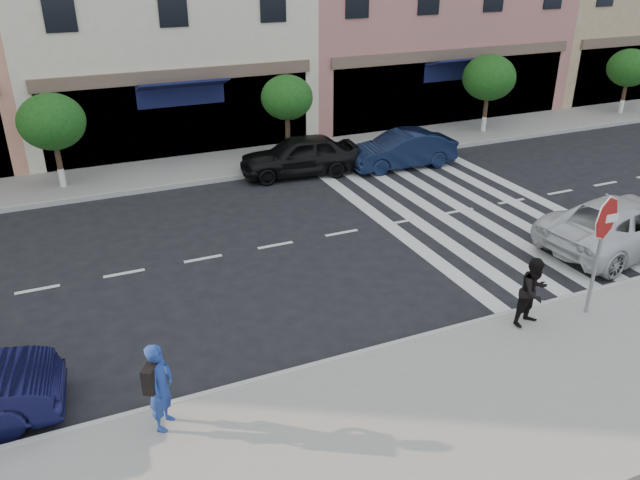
{
  "coord_description": "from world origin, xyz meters",
  "views": [
    {
      "loc": [
        -5.02,
        -10.46,
        7.4
      ],
      "look_at": [
        0.06,
        1.12,
        1.4
      ],
      "focal_mm": 35.0,
      "sensor_mm": 36.0,
      "label": 1
    }
  ],
  "objects_px": {
    "stop_sign": "(604,231)",
    "car_far_mid": "(299,155)",
    "car_near_right": "(624,224)",
    "car_far_right": "(402,150)",
    "walker": "(534,292)",
    "photographer": "(161,386)"
  },
  "relations": [
    {
      "from": "stop_sign",
      "to": "car_far_mid",
      "type": "bearing_deg",
      "value": 104.15
    },
    {
      "from": "car_near_right",
      "to": "car_far_right",
      "type": "bearing_deg",
      "value": 7.02
    },
    {
      "from": "walker",
      "to": "car_far_mid",
      "type": "bearing_deg",
      "value": 82.85
    },
    {
      "from": "photographer",
      "to": "car_far_mid",
      "type": "relative_size",
      "value": 0.38
    },
    {
      "from": "stop_sign",
      "to": "walker",
      "type": "height_order",
      "value": "stop_sign"
    },
    {
      "from": "stop_sign",
      "to": "walker",
      "type": "distance_m",
      "value": 1.88
    },
    {
      "from": "car_near_right",
      "to": "car_far_mid",
      "type": "relative_size",
      "value": 1.19
    },
    {
      "from": "walker",
      "to": "car_far_mid",
      "type": "xyz_separation_m",
      "value": [
        -0.76,
        11.1,
        -0.2
      ]
    },
    {
      "from": "photographer",
      "to": "car_far_right",
      "type": "distance_m",
      "value": 14.88
    },
    {
      "from": "stop_sign",
      "to": "car_near_right",
      "type": "height_order",
      "value": "stop_sign"
    },
    {
      "from": "car_near_right",
      "to": "car_far_right",
      "type": "relative_size",
      "value": 1.25
    },
    {
      "from": "walker",
      "to": "car_far_mid",
      "type": "relative_size",
      "value": 0.36
    },
    {
      "from": "photographer",
      "to": "car_far_mid",
      "type": "bearing_deg",
      "value": 0.75
    },
    {
      "from": "car_near_right",
      "to": "car_far_mid",
      "type": "bearing_deg",
      "value": 26.08
    },
    {
      "from": "walker",
      "to": "car_near_right",
      "type": "distance_m",
      "value": 5.4
    },
    {
      "from": "walker",
      "to": "car_far_right",
      "type": "distance_m",
      "value": 10.81
    },
    {
      "from": "photographer",
      "to": "car_far_right",
      "type": "xyz_separation_m",
      "value": [
        10.63,
        10.41,
        -0.29
      ]
    },
    {
      "from": "car_far_mid",
      "to": "car_far_right",
      "type": "height_order",
      "value": "car_far_mid"
    },
    {
      "from": "walker",
      "to": "car_far_right",
      "type": "relative_size",
      "value": 0.38
    },
    {
      "from": "stop_sign",
      "to": "car_far_right",
      "type": "bearing_deg",
      "value": 84.85
    },
    {
      "from": "stop_sign",
      "to": "photographer",
      "type": "height_order",
      "value": "stop_sign"
    },
    {
      "from": "stop_sign",
      "to": "car_far_right",
      "type": "distance_m",
      "value": 10.77
    }
  ]
}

